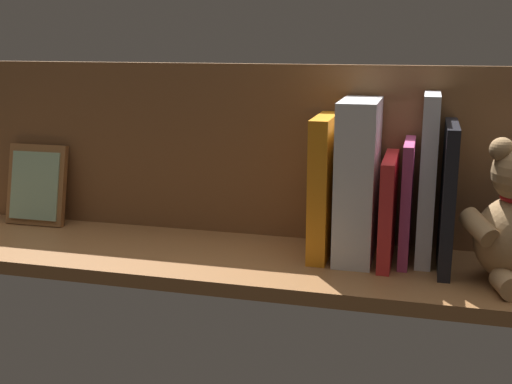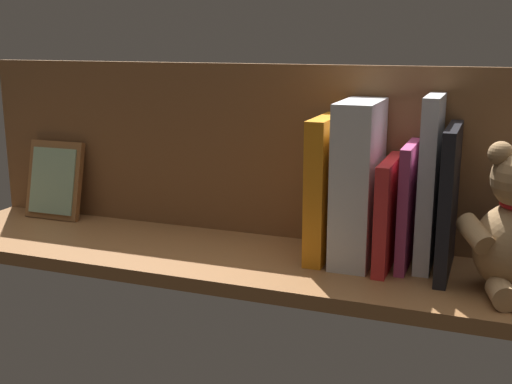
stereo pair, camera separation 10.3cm
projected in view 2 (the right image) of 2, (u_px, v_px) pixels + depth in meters
The scene contains 9 objects.
ground_plane at pixel (256, 261), 105.72cm from camera, with size 116.81×27.07×2.20cm, color brown.
shelf_back_panel at pixel (279, 152), 112.23cm from camera, with size 116.81×1.50×30.02cm, color brown.
book_2 at pixel (449, 201), 94.97cm from camera, with size 1.82×15.54×22.05cm, color black.
book_3 at pixel (430, 183), 97.46cm from camera, with size 2.40×11.33×26.17cm, color silver.
book_4 at pixel (408, 205), 98.72cm from camera, with size 1.52×12.62×18.97cm, color #B23F72.
book_5 at pixel (388, 213), 98.89cm from camera, with size 1.97×14.90×16.65cm, color red.
dictionary_thick_white at pixel (358, 183), 99.94cm from camera, with size 5.90×13.92×25.14cm, color silver.
book_6 at pixel (324, 188), 102.28cm from camera, with size 2.96×13.74×22.48cm, color orange.
picture_frame_leaning at pixel (54, 180), 125.78cm from camera, with size 11.71×4.86×14.99cm.
Camera 2 is at (-35.40, 93.74, 34.43)cm, focal length 45.54 mm.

